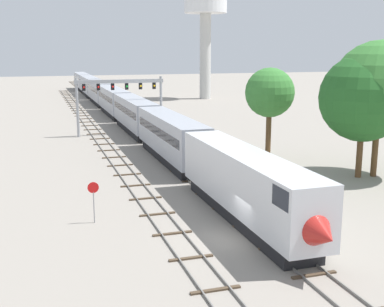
# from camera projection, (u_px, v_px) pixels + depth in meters

# --- Properties ---
(ground_plane) EXTENTS (400.00, 400.00, 0.00)m
(ground_plane) POSITION_uv_depth(u_px,v_px,m) (235.00, 239.00, 31.05)
(ground_plane) COLOR gray
(track_main) EXTENTS (2.60, 200.00, 0.16)m
(track_main) POSITION_uv_depth(u_px,v_px,m) (115.00, 116.00, 87.58)
(track_main) COLOR slate
(track_main) RESTS_ON ground
(track_near) EXTENTS (2.60, 160.00, 0.16)m
(track_near) POSITION_uv_depth(u_px,v_px,m) (98.00, 136.00, 67.30)
(track_near) COLOR slate
(track_near) RESTS_ON ground
(passenger_train) EXTENTS (3.04, 136.20, 4.80)m
(passenger_train) POSITION_uv_depth(u_px,v_px,m) (113.00, 100.00, 88.70)
(passenger_train) COLOR silver
(passenger_train) RESTS_ON ground
(signal_gantry) EXTENTS (12.10, 0.49, 7.94)m
(signal_gantry) POSITION_uv_depth(u_px,v_px,m) (120.00, 92.00, 67.54)
(signal_gantry) COLOR #999BA0
(signal_gantry) RESTS_ON ground
(water_tower) EXTENTS (10.02, 10.02, 26.15)m
(water_tower) POSITION_uv_depth(u_px,v_px,m) (206.00, 9.00, 114.24)
(water_tower) COLOR beige
(water_tower) RESTS_ON ground
(stop_sign) EXTENTS (0.76, 0.08, 2.88)m
(stop_sign) POSITION_uv_depth(u_px,v_px,m) (94.00, 196.00, 33.60)
(stop_sign) COLOR gray
(stop_sign) RESTS_ON ground
(trackside_tree_left) EXTENTS (8.75, 8.75, 12.49)m
(trackside_tree_left) POSITION_uv_depth(u_px,v_px,m) (380.00, 89.00, 44.75)
(trackside_tree_left) COLOR brown
(trackside_tree_left) RESTS_ON ground
(trackside_tree_mid) EXTENTS (7.91, 7.91, 11.30)m
(trackside_tree_mid) POSITION_uv_depth(u_px,v_px,m) (363.00, 98.00, 44.59)
(trackside_tree_mid) COLOR brown
(trackside_tree_mid) RESTS_ON ground
(trackside_tree_right) EXTENTS (5.12, 5.12, 9.79)m
(trackside_tree_right) POSITION_uv_depth(u_px,v_px,m) (270.00, 93.00, 51.32)
(trackside_tree_right) COLOR brown
(trackside_tree_right) RESTS_ON ground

